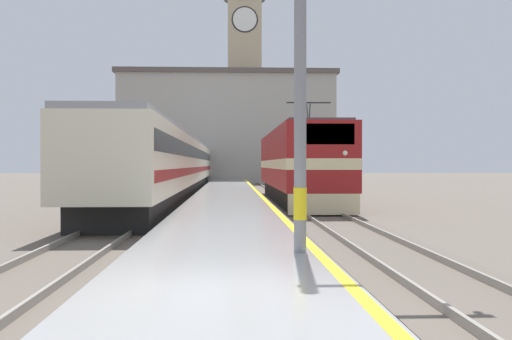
# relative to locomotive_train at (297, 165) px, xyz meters

# --- Properties ---
(ground_plane) EXTENTS (200.00, 200.00, 0.00)m
(ground_plane) POSITION_rel_locomotive_train_xyz_m (-3.70, 5.96, -2.00)
(ground_plane) COLOR #60564C
(platform) EXTENTS (3.71, 140.00, 0.40)m
(platform) POSITION_rel_locomotive_train_xyz_m (-3.70, 0.96, -1.80)
(platform) COLOR #999999
(platform) RESTS_ON ground
(rail_track_near) EXTENTS (2.84, 140.00, 0.16)m
(rail_track_near) POSITION_rel_locomotive_train_xyz_m (0.00, 0.96, -1.97)
(rail_track_near) COLOR #60564C
(rail_track_near) RESTS_ON ground
(rail_track_far) EXTENTS (2.84, 140.00, 0.16)m
(rail_track_far) POSITION_rel_locomotive_train_xyz_m (-7.12, 0.96, -1.97)
(rail_track_far) COLOR #60564C
(rail_track_far) RESTS_ON ground
(locomotive_train) EXTENTS (2.92, 18.66, 4.89)m
(locomotive_train) POSITION_rel_locomotive_train_xyz_m (0.00, 0.00, 0.00)
(locomotive_train) COLOR black
(locomotive_train) RESTS_ON ground
(passenger_train) EXTENTS (2.92, 53.22, 3.70)m
(passenger_train) POSITION_rel_locomotive_train_xyz_m (-7.12, 10.58, 0.00)
(passenger_train) COLOR black
(passenger_train) RESTS_ON ground
(catenary_mast) EXTENTS (2.60, 0.25, 7.02)m
(catenary_mast) POSITION_rel_locomotive_train_xyz_m (-2.18, -20.88, 1.94)
(catenary_mast) COLOR gray
(catenary_mast) RESTS_ON platform
(clock_tower) EXTENTS (5.05, 5.05, 25.74)m
(clock_tower) POSITION_rel_locomotive_train_xyz_m (-1.83, 41.39, 11.70)
(clock_tower) COLOR tan
(clock_tower) RESTS_ON ground
(station_building) EXTENTS (23.35, 10.37, 11.98)m
(station_building) POSITION_rel_locomotive_train_xyz_m (-3.92, 34.62, 4.01)
(station_building) COLOR #A8A399
(station_building) RESTS_ON ground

